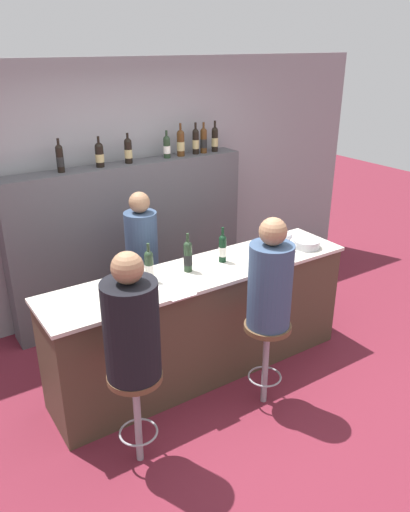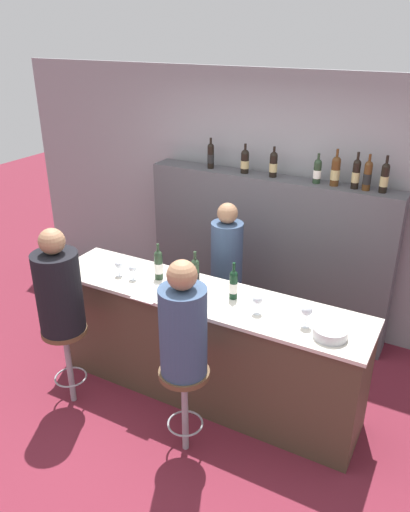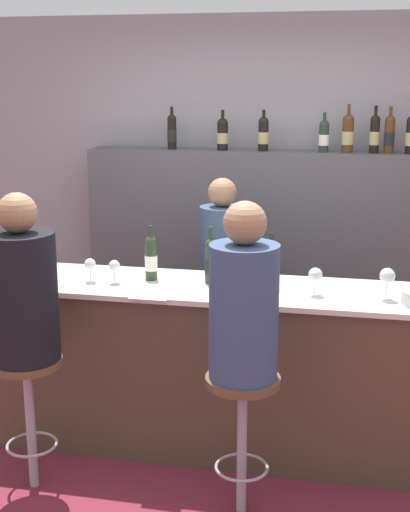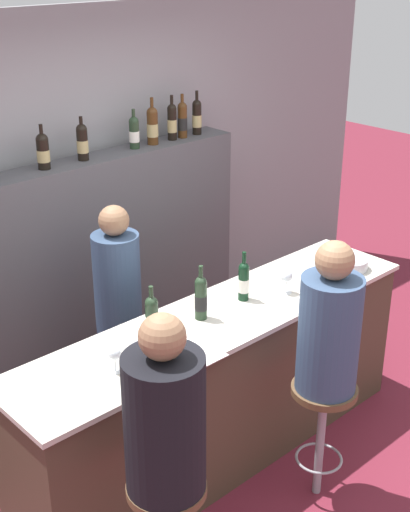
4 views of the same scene
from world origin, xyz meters
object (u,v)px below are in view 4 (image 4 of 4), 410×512
wine_bottle_counter_0 (152,318)px  wine_bottle_backbar_2 (82,142)px  guest_seated_left (164,417)px  wine_bottle_counter_1 (201,297)px  wine_bottle_backbar_1 (43,151)px  wine_bottle_counter_2 (244,281)px  wine_glass_3 (326,257)px  wine_bottle_backbar_6 (182,119)px  wine_bottle_backbar_7 (197,117)px  bar_stool_right (323,411)px  wine_glass_0 (115,355)px  wine_glass_2 (286,277)px  wine_bottle_backbar_4 (152,125)px  bartender (119,323)px  wine_bottle_backbar_5 (172,121)px  wine_bottle_backbar_3 (134,132)px  wine_glass_1 (138,345)px  metal_bowl (349,264)px  guest_seated_right (329,327)px

wine_bottle_counter_0 → wine_bottle_backbar_2: 1.52m
guest_seated_left → wine_bottle_counter_1: bearing=39.2°
wine_bottle_backbar_1 → wine_bottle_counter_0: bearing=-98.0°
wine_bottle_counter_2 → wine_glass_3: wine_bottle_counter_2 is taller
wine_bottle_backbar_6 → wine_bottle_counter_1: bearing=-127.8°
guest_seated_left → wine_bottle_backbar_7: bearing=44.9°
wine_bottle_backbar_2 → bar_stool_right: size_ratio=0.40×
wine_bottle_counter_0 → bar_stool_right: size_ratio=0.44×
wine_glass_0 → wine_glass_2: (1.28, 0.00, 0.01)m
wine_bottle_backbar_4 → bar_stool_right: wine_bottle_backbar_4 is taller
bartender → wine_bottle_backbar_5: bearing=31.0°
wine_bottle_backbar_3 → wine_bottle_backbar_5: wine_bottle_backbar_5 is taller
wine_bottle_backbar_5 → wine_bottle_backbar_7: bearing=-0.0°
wine_bottle_backbar_3 → wine_glass_2: size_ratio=1.82×
wine_bottle_backbar_5 → wine_glass_0: bearing=-138.4°
bar_stool_right → wine_glass_0: bearing=150.0°
wine_bottle_counter_2 → wine_glass_0: size_ratio=2.24×
wine_bottle_counter_2 → bar_stool_right: bearing=-94.3°
wine_glass_1 → wine_glass_3: wine_glass_3 is taller
wine_bottle_counter_1 → wine_bottle_backbar_1: size_ratio=1.13×
wine_bottle_backbar_5 → wine_bottle_backbar_7: (0.24, -0.00, -0.00)m
wine_glass_0 → wine_bottle_backbar_1: bearing=70.0°
wine_bottle_backbar_2 → bar_stool_right: wine_bottle_backbar_2 is taller
wine_bottle_backbar_5 → wine_glass_3: (0.07, -1.41, -0.64)m
wine_bottle_backbar_5 → bar_stool_right: (-0.61, -1.98, -1.19)m
wine_bottle_backbar_7 → bartender: 1.72m
wine_bottle_counter_1 → wine_bottle_counter_2: 0.35m
wine_bottle_counter_1 → wine_bottle_backbar_4: 1.62m
wine_glass_2 → bar_stool_right: (-0.30, -0.57, -0.53)m
wine_bottle_backbar_4 → wine_bottle_backbar_5: wine_bottle_backbar_4 is taller
wine_glass_2 → metal_bowl: (0.57, -0.05, -0.07)m
wine_bottle_counter_2 → bar_stool_right: size_ratio=0.42×
wine_bottle_backbar_2 → wine_glass_3: (0.85, -1.41, -0.63)m
wine_bottle_counter_0 → wine_bottle_backbar_4: (1.08, 1.30, 0.64)m
wine_glass_0 → wine_glass_1: size_ratio=1.02×
metal_bowl → guest_seated_right: (-0.87, -0.51, 0.08)m
wine_bottle_counter_1 → wine_glass_0: size_ratio=2.38×
wine_bottle_backbar_7 → metal_bowl: size_ratio=1.36×
wine_bottle_backbar_5 → wine_glass_0: wine_bottle_backbar_5 is taller
metal_bowl → guest_seated_left: 2.07m
wine_bottle_backbar_4 → wine_bottle_backbar_3: bearing=180.0°
wine_bottle_counter_0 → wine_bottle_backbar_2: wine_bottle_backbar_2 is taller
wine_bottle_backbar_4 → wine_bottle_counter_2: bearing=-106.2°
wine_bottle_backbar_3 → wine_glass_3: (0.42, -1.41, -0.62)m
wine_bottle_backbar_1 → wine_bottle_backbar_5: bearing=0.0°
wine_bottle_backbar_1 → wine_bottle_backbar_7: wine_bottle_backbar_7 is taller
wine_bottle_backbar_7 → wine_glass_1: size_ratio=2.42×
wine_bottle_counter_0 → wine_glass_3: (1.33, -0.12, -0.01)m
wine_glass_0 → wine_glass_3: wine_glass_3 is taller
wine_bottle_backbar_6 → bartender: bearing=-151.4°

